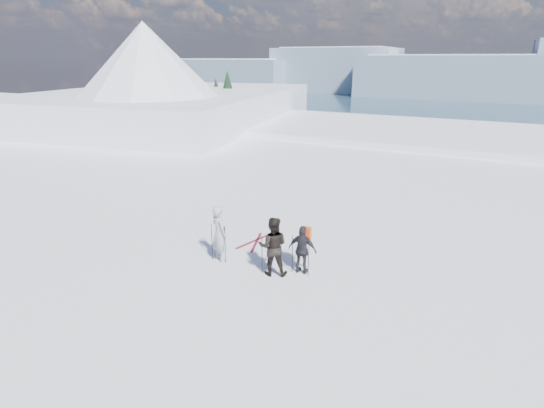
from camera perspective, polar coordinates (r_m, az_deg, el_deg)
The scene contains 9 objects.
lake_basin at distance 41.29m, azimuth 20.35°, elevation -0.36°, with size 820.00×820.00×71.62m.
far_mountain_range at distance 464.71m, azimuth 31.51°, elevation 14.77°, with size 770.00×110.00×53.00m.
near_ridge at distance 49.98m, azimuth -11.13°, elevation 7.33°, with size 31.37×35.68×25.62m.
skier_grey at distance 14.08m, azimuth -7.11°, elevation -3.91°, with size 0.70×0.46×1.92m, color #9AA1A8.
skier_dark at distance 13.07m, azimuth 0.11°, elevation -5.71°, with size 0.92×0.72×1.89m, color black.
skier_pack at distance 13.24m, azimuth 4.12°, elevation -6.18°, with size 0.92×0.38×1.57m, color black.
backpack at distance 13.06m, azimuth 4.61°, elevation -1.67°, with size 0.33×0.19×0.49m, color #E24C15.
ski_poles at distance 13.45m, azimuth -1.29°, elevation -6.37°, with size 3.32×0.51×1.31m.
skis_loose at distance 15.65m, azimuth -2.34°, elevation -5.10°, with size 0.71×1.66×0.03m.
Camera 1 is at (3.91, -9.01, 6.44)m, focal length 28.00 mm.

